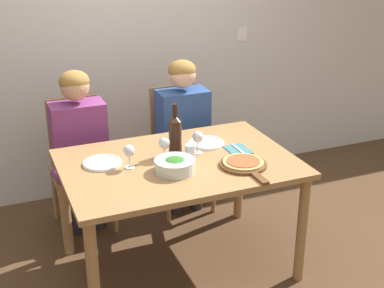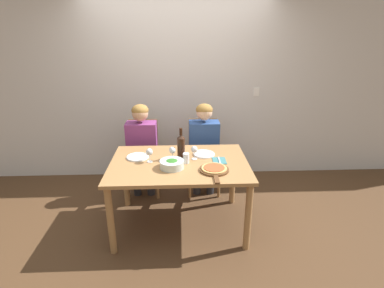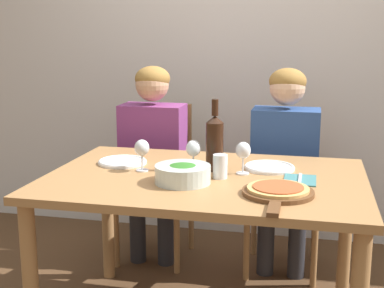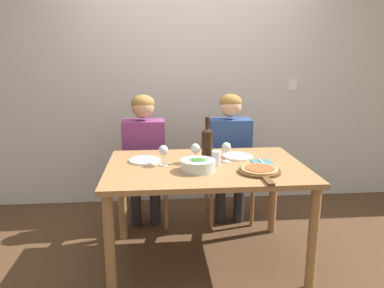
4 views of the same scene
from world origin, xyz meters
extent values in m
cube|color=silver|center=(0.00, 1.33, 1.35)|extent=(10.00, 0.05, 2.70)
cube|color=#9E7042|center=(0.00, 0.00, 0.75)|extent=(1.44, 0.99, 0.04)
cylinder|color=#9E7042|center=(-0.66, -0.43, 0.37)|extent=(0.07, 0.07, 0.73)
cylinder|color=#9E7042|center=(-0.66, 0.43, 0.37)|extent=(0.07, 0.07, 0.73)
cylinder|color=#9E7042|center=(0.66, 0.43, 0.37)|extent=(0.07, 0.07, 0.73)
cube|color=#9E7042|center=(-0.47, 0.76, 0.43)|extent=(0.42, 0.42, 0.04)
cube|color=#9E7042|center=(-0.47, 0.95, 0.71)|extent=(0.38, 0.03, 0.52)
cylinder|color=#9E7042|center=(-0.66, 0.57, 0.20)|extent=(0.04, 0.04, 0.41)
cylinder|color=#9E7042|center=(-0.28, 0.57, 0.20)|extent=(0.04, 0.04, 0.41)
cylinder|color=#9E7042|center=(-0.66, 0.95, 0.20)|extent=(0.04, 0.04, 0.41)
cylinder|color=#9E7042|center=(-0.28, 0.95, 0.20)|extent=(0.04, 0.04, 0.41)
cube|color=#9E7042|center=(0.32, 0.76, 0.43)|extent=(0.42, 0.42, 0.04)
cube|color=#9E7042|center=(0.32, 0.95, 0.71)|extent=(0.38, 0.03, 0.52)
cylinder|color=#9E7042|center=(0.13, 0.57, 0.20)|extent=(0.04, 0.04, 0.41)
cylinder|color=#9E7042|center=(0.51, 0.57, 0.20)|extent=(0.04, 0.04, 0.41)
cylinder|color=#9E7042|center=(0.13, 0.95, 0.20)|extent=(0.04, 0.04, 0.41)
cylinder|color=#9E7042|center=(0.51, 0.95, 0.20)|extent=(0.04, 0.04, 0.41)
cylinder|color=#28282D|center=(-0.56, 0.68, 0.22)|extent=(0.10, 0.10, 0.45)
cylinder|color=#28282D|center=(-0.38, 0.68, 0.22)|extent=(0.10, 0.10, 0.45)
cube|color=#7A3370|center=(-0.47, 0.74, 0.72)|extent=(0.38, 0.22, 0.54)
cylinder|color=#7A3370|center=(-0.67, 0.49, 0.57)|extent=(0.07, 0.31, 0.14)
cylinder|color=#7A3370|center=(-0.27, 0.49, 0.57)|extent=(0.07, 0.31, 0.14)
sphere|color=tan|center=(-0.47, 0.74, 1.11)|extent=(0.20, 0.20, 0.20)
ellipsoid|color=olive|center=(-0.47, 0.75, 1.14)|extent=(0.21, 0.21, 0.15)
cylinder|color=#28282D|center=(0.23, 0.68, 0.22)|extent=(0.10, 0.10, 0.45)
cylinder|color=#28282D|center=(0.41, 0.68, 0.22)|extent=(0.10, 0.10, 0.45)
cube|color=navy|center=(0.32, 0.74, 0.72)|extent=(0.38, 0.22, 0.54)
cylinder|color=navy|center=(0.12, 0.49, 0.57)|extent=(0.07, 0.31, 0.14)
cylinder|color=navy|center=(0.52, 0.49, 0.57)|extent=(0.07, 0.31, 0.14)
sphere|color=#DBAD89|center=(0.32, 0.74, 1.11)|extent=(0.20, 0.20, 0.20)
ellipsoid|color=olive|center=(0.32, 0.75, 1.14)|extent=(0.21, 0.21, 0.15)
cylinder|color=black|center=(0.02, 0.11, 0.88)|extent=(0.08, 0.08, 0.23)
cone|color=black|center=(0.02, 0.11, 1.02)|extent=(0.08, 0.08, 0.03)
cylinder|color=black|center=(0.02, 0.11, 1.07)|extent=(0.03, 0.03, 0.08)
cylinder|color=silver|center=(-0.07, -0.13, 0.81)|extent=(0.24, 0.24, 0.08)
ellipsoid|color=#2D6B23|center=(-0.07, -0.13, 0.81)|extent=(0.20, 0.20, 0.09)
cylinder|color=white|center=(-0.45, 0.14, 0.78)|extent=(0.24, 0.24, 0.01)
torus|color=white|center=(-0.45, 0.14, 0.78)|extent=(0.24, 0.24, 0.01)
cylinder|color=white|center=(0.27, 0.19, 0.78)|extent=(0.24, 0.24, 0.01)
torus|color=white|center=(0.27, 0.19, 0.78)|extent=(0.24, 0.24, 0.01)
cylinder|color=brown|center=(0.34, -0.21, 0.78)|extent=(0.29, 0.29, 0.02)
cube|color=brown|center=(0.34, -0.43, 0.78)|extent=(0.04, 0.14, 0.02)
cylinder|color=tan|center=(0.34, -0.21, 0.79)|extent=(0.25, 0.25, 0.01)
cylinder|color=#AD4C28|center=(0.34, -0.21, 0.80)|extent=(0.21, 0.21, 0.01)
cylinder|color=silver|center=(-0.31, 0.02, 0.77)|extent=(0.06, 0.06, 0.01)
cylinder|color=silver|center=(-0.31, 0.02, 0.81)|extent=(0.01, 0.01, 0.07)
ellipsoid|color=silver|center=(-0.31, 0.02, 0.88)|extent=(0.07, 0.07, 0.08)
ellipsoid|color=maroon|center=(-0.31, 0.02, 0.87)|extent=(0.06, 0.06, 0.03)
cylinder|color=silver|center=(0.16, 0.07, 0.77)|extent=(0.06, 0.06, 0.01)
cylinder|color=silver|center=(0.16, 0.07, 0.81)|extent=(0.01, 0.01, 0.07)
ellipsoid|color=silver|center=(0.16, 0.07, 0.88)|extent=(0.07, 0.07, 0.08)
ellipsoid|color=maroon|center=(0.16, 0.07, 0.87)|extent=(0.06, 0.06, 0.03)
cylinder|color=silver|center=(-0.07, 0.06, 0.77)|extent=(0.06, 0.06, 0.01)
cylinder|color=silver|center=(-0.07, 0.06, 0.81)|extent=(0.01, 0.01, 0.07)
ellipsoid|color=silver|center=(-0.07, 0.06, 0.88)|extent=(0.07, 0.07, 0.08)
ellipsoid|color=maroon|center=(-0.07, 0.06, 0.87)|extent=(0.06, 0.06, 0.03)
cylinder|color=silver|center=(0.07, -0.02, 0.82)|extent=(0.07, 0.07, 0.11)
cube|color=#387075|center=(0.42, 0.02, 0.77)|extent=(0.14, 0.18, 0.01)
cube|color=silver|center=(0.42, 0.02, 0.78)|extent=(0.01, 0.17, 0.01)
camera|label=1|loc=(-1.07, -2.84, 2.15)|focal=50.00mm
camera|label=2|loc=(0.01, -2.86, 2.07)|focal=28.00mm
camera|label=3|loc=(0.47, -2.31, 1.42)|focal=50.00mm
camera|label=4|loc=(-0.34, -2.61, 1.54)|focal=35.00mm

